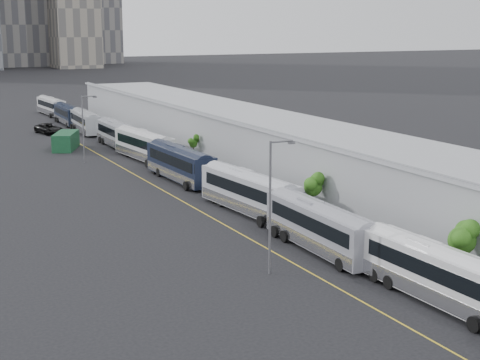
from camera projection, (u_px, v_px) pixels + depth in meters
sidewalk at (338, 217)px, 68.66m from camera, size 10.00×170.00×0.12m
lane_line at (237, 232)px, 64.08m from camera, size 0.12×160.00×0.02m
depot at (374, 177)px, 69.69m from camera, size 12.45×160.40×7.20m
bus_2 at (438, 279)px, 47.53m from camera, size 2.98×13.09×3.81m
bus_3 at (321, 231)px, 58.27m from camera, size 2.98×13.37×3.89m
bus_4 at (249, 196)px, 70.07m from camera, size 3.89×13.92×4.02m
bus_5 at (180, 167)px, 84.43m from camera, size 3.23×13.80×4.01m
bus_6 at (144, 148)px, 97.32m from camera, size 3.93×13.65×3.94m
bus_7 at (117, 136)px, 108.06m from camera, size 2.84×12.72×3.71m
bus_8 at (85, 124)px, 122.14m from camera, size 3.05×12.50×3.63m
bus_9 at (68, 116)px, 132.59m from camera, size 2.71×12.07×3.52m
bus_10 at (51, 108)px, 145.66m from camera, size 3.21×12.21×3.53m
tree_1 at (462, 237)px, 49.52m from camera, size 1.91×1.91×4.70m
tree_2 at (313, 185)px, 66.25m from camera, size 1.67×1.67×4.43m
tree_3 at (193, 144)px, 91.31m from camera, size 1.04×1.04×3.87m
street_lamp_near at (272, 199)px, 52.29m from camera, size 2.04×0.22×9.75m
street_lamp_far at (84, 124)px, 95.07m from camera, size 2.04×0.22×8.74m
shipping_container at (66, 141)px, 105.97m from camera, size 5.31×7.36×2.47m
suv at (49, 129)px, 121.13m from camera, size 4.19×6.69×1.72m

